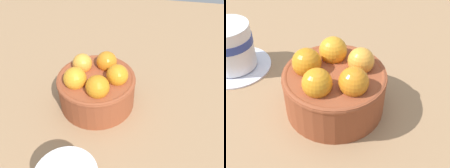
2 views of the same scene
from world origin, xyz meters
TOP-DOWN VIEW (x-y plane):
  - ground_plane at (0.00, 0.00)cm, footprint 113.10×96.78cm
  - terracotta_bowl at (0.04, 0.01)cm, footprint 14.52×14.52cm

SIDE VIEW (x-z plane):
  - ground_plane at x=0.00cm, z-range -3.94..0.00cm
  - terracotta_bowl at x=0.04cm, z-range -0.51..8.94cm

